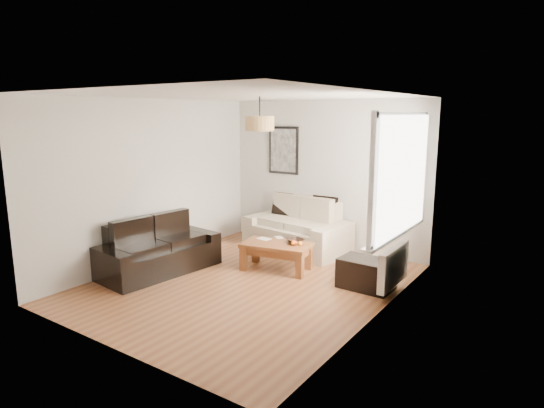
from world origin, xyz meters
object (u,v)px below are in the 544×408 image
Objects in this scene: sofa_leather at (158,247)px; ottoman at (366,274)px; coffee_table at (276,256)px; loveseat_cream at (297,226)px.

sofa_leather is 2.48× the size of ottoman.
coffee_table reaches higher than ottoman.
loveseat_cream is 2.44× the size of ottoman.
loveseat_cream is at bearing 104.97° from coffee_table.
coffee_table is 1.44× the size of ottoman.
loveseat_cream reaches higher than coffee_table.
ottoman is at bearing 2.71° from coffee_table.
sofa_leather is at bearing -143.37° from coffee_table.
loveseat_cream is at bearing 149.85° from ottoman.
loveseat_cream is 2.43m from sofa_leather.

